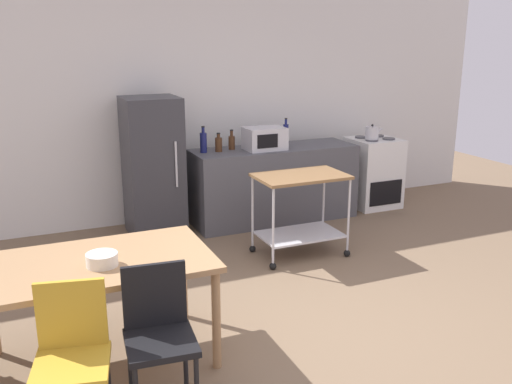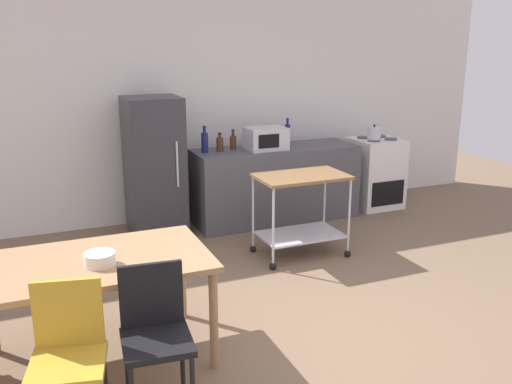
# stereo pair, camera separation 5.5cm
# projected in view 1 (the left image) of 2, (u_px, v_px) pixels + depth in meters

# --- Properties ---
(ground_plane) EXTENTS (12.00, 12.00, 0.00)m
(ground_plane) POSITION_uv_depth(u_px,v_px,m) (313.00, 332.00, 4.30)
(ground_plane) COLOR brown
(back_wall) EXTENTS (8.40, 0.12, 2.90)m
(back_wall) POSITION_uv_depth(u_px,v_px,m) (186.00, 99.00, 6.74)
(back_wall) COLOR silver
(back_wall) RESTS_ON ground_plane
(kitchen_counter) EXTENTS (2.00, 0.64, 0.90)m
(kitchen_counter) POSITION_uv_depth(u_px,v_px,m) (274.00, 184.00, 6.83)
(kitchen_counter) COLOR #4C4C51
(kitchen_counter) RESTS_ON ground_plane
(dining_table) EXTENTS (1.50, 0.90, 0.75)m
(dining_table) POSITION_uv_depth(u_px,v_px,m) (98.00, 271.00, 3.75)
(dining_table) COLOR #A37A51
(dining_table) RESTS_ON ground_plane
(chair_black) EXTENTS (0.44, 0.44, 0.89)m
(chair_black) POSITION_uv_depth(u_px,v_px,m) (159.00, 330.00, 3.30)
(chair_black) COLOR black
(chair_black) RESTS_ON ground_plane
(chair_mustard) EXTENTS (0.48, 0.48, 0.89)m
(chair_mustard) POSITION_uv_depth(u_px,v_px,m) (72.00, 352.00, 3.07)
(chair_mustard) COLOR gold
(chair_mustard) RESTS_ON ground_plane
(stove_oven) EXTENTS (0.60, 0.61, 0.92)m
(stove_oven) POSITION_uv_depth(u_px,v_px,m) (373.00, 172.00, 7.40)
(stove_oven) COLOR white
(stove_oven) RESTS_ON ground_plane
(refrigerator) EXTENTS (0.60, 0.63, 1.55)m
(refrigerator) POSITION_uv_depth(u_px,v_px,m) (153.00, 167.00, 6.27)
(refrigerator) COLOR #333338
(refrigerator) RESTS_ON ground_plane
(kitchen_cart) EXTENTS (0.91, 0.57, 0.85)m
(kitchen_cart) POSITION_uv_depth(u_px,v_px,m) (300.00, 201.00, 5.68)
(kitchen_cart) COLOR brown
(kitchen_cart) RESTS_ON ground_plane
(bottle_olive_oil) EXTENTS (0.08, 0.08, 0.30)m
(bottle_olive_oil) POSITION_uv_depth(u_px,v_px,m) (203.00, 142.00, 6.38)
(bottle_olive_oil) COLOR navy
(bottle_olive_oil) RESTS_ON kitchen_counter
(bottle_wine) EXTENTS (0.08, 0.08, 0.22)m
(bottle_wine) POSITION_uv_depth(u_px,v_px,m) (219.00, 144.00, 6.45)
(bottle_wine) COLOR #4C2D19
(bottle_wine) RESTS_ON kitchen_counter
(bottle_vinegar) EXTENTS (0.08, 0.08, 0.23)m
(bottle_vinegar) POSITION_uv_depth(u_px,v_px,m) (232.00, 142.00, 6.57)
(bottle_vinegar) COLOR #4C2D19
(bottle_vinegar) RESTS_ON kitchen_counter
(microwave) EXTENTS (0.46, 0.35, 0.26)m
(microwave) POSITION_uv_depth(u_px,v_px,m) (265.00, 138.00, 6.56)
(microwave) COLOR silver
(microwave) RESTS_ON kitchen_counter
(bottle_sparkling_water) EXTENTS (0.07, 0.07, 0.33)m
(bottle_sparkling_water) POSITION_uv_depth(u_px,v_px,m) (286.00, 134.00, 6.78)
(bottle_sparkling_water) COLOR navy
(bottle_sparkling_water) RESTS_ON kitchen_counter
(fruit_bowl) EXTENTS (0.20, 0.20, 0.09)m
(fruit_bowl) POSITION_uv_depth(u_px,v_px,m) (102.00, 260.00, 3.63)
(fruit_bowl) COLOR white
(fruit_bowl) RESTS_ON dining_table
(kettle) EXTENTS (0.24, 0.17, 0.19)m
(kettle) POSITION_uv_depth(u_px,v_px,m) (372.00, 133.00, 7.12)
(kettle) COLOR silver
(kettle) RESTS_ON stove_oven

